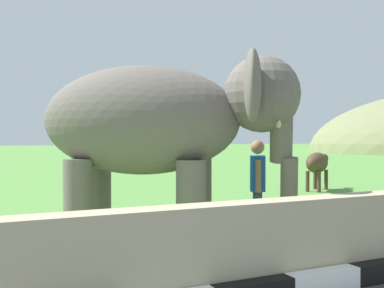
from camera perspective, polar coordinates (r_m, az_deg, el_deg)
name	(u,v)px	position (r m, az deg, el deg)	size (l,w,h in m)	color
barrier_parapet	(246,248)	(5.10, 6.70, -12.74)	(28.00, 0.36, 1.00)	tan
elephant	(164,123)	(7.13, -3.52, 2.58)	(3.95, 3.53, 2.93)	#675E57
person_handler	(257,184)	(7.68, 8.13, -4.97)	(0.42, 0.61, 1.66)	navy
cow_near	(317,163)	(15.31, 15.32, -2.35)	(1.79, 1.43, 1.23)	#473323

